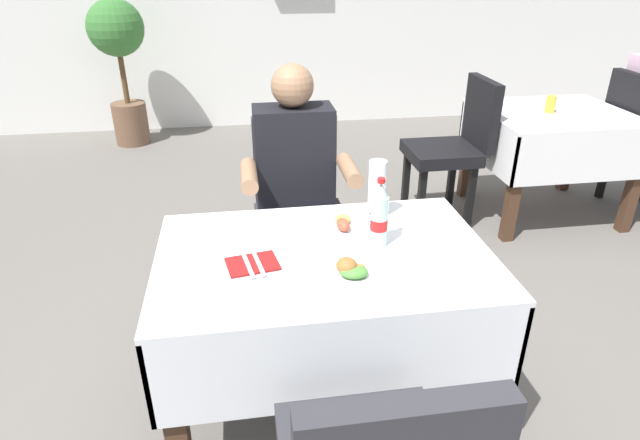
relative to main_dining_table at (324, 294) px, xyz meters
The scene contains 13 objects.
ground_plane 0.57m from the main_dining_table, 99.01° to the right, with size 11.00×11.00×0.00m, color #66605B.
main_dining_table is the anchor object (origin of this frame).
chair_far_diner_seat 0.78m from the main_dining_table, 90.00° to the left, with size 0.44×0.50×0.97m.
seated_diner_far 0.69m from the main_dining_table, 92.19° to the left, with size 0.50×0.46×1.26m.
plate_near_camera 0.27m from the main_dining_table, 70.29° to the right, with size 0.23×0.23×0.07m.
plate_far_diner 0.28m from the main_dining_table, 66.99° to the left, with size 0.26×0.26×0.06m.
beer_glass_left 0.46m from the main_dining_table, 45.56° to the left, with size 0.07×0.07×0.24m.
cola_bottle_primary 0.35m from the main_dining_table, ahead, with size 0.06×0.06×0.26m.
napkin_cutlery_set 0.31m from the main_dining_table, behind, with size 0.19×0.20×0.01m.
background_dining_table 2.44m from the main_dining_table, 41.47° to the left, with size 0.96×0.85×0.74m.
background_chair_left 1.98m from the main_dining_table, 54.76° to the left, with size 0.50×0.44×0.97m.
background_table_tumbler 2.40m from the main_dining_table, 42.20° to the left, with size 0.06×0.06×0.11m, color gold.
potted_plant_corner 3.92m from the main_dining_table, 109.67° to the left, with size 0.50×0.50×1.33m.
Camera 1 is at (-0.24, -1.50, 1.68)m, focal length 29.94 mm.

